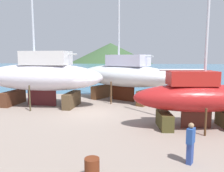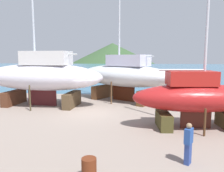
# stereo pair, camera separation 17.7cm
# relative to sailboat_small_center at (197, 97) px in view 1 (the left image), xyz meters

# --- Properties ---
(ground_plane) EXTENTS (46.69, 46.69, 0.00)m
(ground_plane) POSITION_rel_sailboat_small_center_xyz_m (-7.14, -0.47, -1.90)
(ground_plane) COLOR gray
(sea_water) EXTENTS (175.44, 112.60, 0.01)m
(sea_water) POSITION_rel_sailboat_small_center_xyz_m (-7.14, 67.50, -1.90)
(sea_water) COLOR teal
(sea_water) RESTS_ON ground
(headland_hill) EXTENTS (135.47, 135.47, 32.76)m
(headland_hill) POSITION_rel_sailboat_small_center_xyz_m (-26.14, 184.44, -1.90)
(headland_hill) COLOR #34512E
(headland_hill) RESTS_ON ground
(sailboat_small_center) EXTENTS (7.87, 3.23, 12.05)m
(sailboat_small_center) POSITION_rel_sailboat_small_center_xyz_m (0.00, 0.00, 0.00)
(sailboat_small_center) COLOR #493A1F
(sailboat_small_center) RESTS_ON ground
(sailboat_mid_port) EXTENTS (10.92, 8.44, 16.80)m
(sailboat_mid_port) POSITION_rel_sailboat_small_center_xyz_m (-4.82, 7.99, 0.64)
(sailboat_mid_port) COLOR brown
(sailboat_mid_port) RESTS_ON ground
(sailboat_far_slipway) EXTENTS (11.19, 4.30, 17.30)m
(sailboat_far_slipway) POSITION_rel_sailboat_small_center_xyz_m (-11.80, 4.98, 0.73)
(sailboat_far_slipway) COLOR #542E1D
(sailboat_far_slipway) RESTS_ON ground
(worker) EXTENTS (0.43, 0.50, 1.70)m
(worker) POSITION_rel_sailboat_small_center_xyz_m (-1.43, -4.75, -1.02)
(worker) COLOR navy
(worker) RESTS_ON ground
(barrel_rust_far) EXTENTS (0.68, 0.68, 0.79)m
(barrel_rust_far) POSITION_rel_sailboat_small_center_xyz_m (-5.12, -6.36, -1.51)
(barrel_rust_far) COLOR #612914
(barrel_rust_far) RESTS_ON ground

